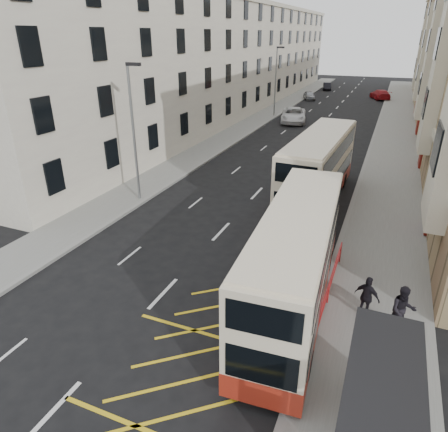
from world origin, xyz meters
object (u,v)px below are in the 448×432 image
at_px(street_lamp_far, 276,78).
at_px(car_red, 380,94).
at_px(bus_shelter, 387,411).
at_px(white_van, 293,115).
at_px(double_decker_rear, 318,169).
at_px(pedestrian_near, 366,421).
at_px(pedestrian_mid, 403,310).
at_px(pedestrian_far, 367,297).
at_px(car_silver, 309,95).
at_px(street_lamp_near, 134,127).
at_px(double_decker_front, 295,261).
at_px(car_dark, 327,86).

distance_m(street_lamp_far, car_red, 23.68).
xyz_separation_m(bus_shelter, white_van, (-11.66, 39.85, -1.31)).
height_order(double_decker_rear, pedestrian_near, double_decker_rear).
height_order(pedestrian_mid, white_van, pedestrian_mid).
height_order(pedestrian_near, white_van, pedestrian_near).
bearing_deg(car_red, bus_shelter, 72.63).
bearing_deg(pedestrian_mid, pedestrian_far, 145.16).
xyz_separation_m(street_lamp_far, car_silver, (1.15, 15.64, -3.99)).
height_order(white_van, car_red, white_van).
relative_size(street_lamp_far, double_decker_rear, 0.75).
distance_m(street_lamp_near, street_lamp_far, 30.00).
distance_m(double_decker_front, pedestrian_far, 2.86).
bearing_deg(bus_shelter, white_van, 106.31).
bearing_deg(pedestrian_mid, car_red, 79.71).
height_order(double_decker_rear, white_van, double_decker_rear).
bearing_deg(white_van, bus_shelter, -85.86).
bearing_deg(street_lamp_near, bus_shelter, -40.14).
distance_m(bus_shelter, pedestrian_far, 6.07).
height_order(street_lamp_far, pedestrian_far, street_lamp_far).
distance_m(double_decker_rear, white_van, 24.52).
bearing_deg(bus_shelter, pedestrian_far, 97.00).
xyz_separation_m(pedestrian_far, car_silver, (-12.82, 52.13, -0.31)).
distance_m(pedestrian_mid, car_red, 57.43).
distance_m(double_decker_front, car_red, 57.27).
distance_m(pedestrian_mid, car_silver, 54.41).
bearing_deg(car_red, double_decker_front, 69.57).
distance_m(bus_shelter, car_silver, 59.61).
xyz_separation_m(street_lamp_far, white_van, (3.04, -2.54, -3.81)).
height_order(street_lamp_near, white_van, street_lamp_near).
relative_size(pedestrian_near, pedestrian_far, 1.06).
distance_m(double_decker_rear, car_red, 46.38).
bearing_deg(car_dark, double_decker_front, -92.85).
bearing_deg(street_lamp_far, double_decker_rear, -68.65).
bearing_deg(white_van, street_lamp_far, 127.92).
bearing_deg(street_lamp_far, street_lamp_near, -90.00).
xyz_separation_m(street_lamp_near, double_decker_rear, (10.15, 4.04, -2.48)).
bearing_deg(bus_shelter, street_lamp_near, 139.86).
bearing_deg(pedestrian_near, double_decker_rear, -100.96).
xyz_separation_m(double_decker_front, white_van, (-8.31, 34.34, -1.22)).
distance_m(street_lamp_near, car_silver, 45.83).
bearing_deg(car_red, double_decker_rear, 68.07).
bearing_deg(car_red, pedestrian_mid, 73.36).
relative_size(pedestrian_mid, car_dark, 0.46).
bearing_deg(pedestrian_near, street_lamp_far, -96.86).
xyz_separation_m(car_silver, car_dark, (0.60, 12.97, 0.01)).
distance_m(street_lamp_far, white_van, 5.49).
height_order(street_lamp_near, double_decker_front, street_lamp_near).
relative_size(street_lamp_near, car_dark, 2.04).
distance_m(double_decker_rear, pedestrian_far, 11.26).
relative_size(street_lamp_near, car_silver, 2.13).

